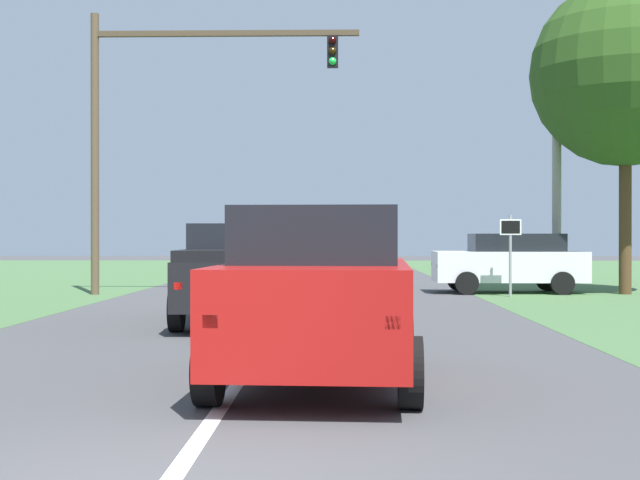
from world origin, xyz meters
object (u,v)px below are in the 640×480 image
(red_suv_near, at_px, (319,292))
(keep_moving_sign, at_px, (510,244))
(traffic_light, at_px, (162,109))
(oak_tree_right, at_px, (625,73))
(pickup_truck_lead, at_px, (238,273))
(crossing_suv_far, at_px, (510,262))
(utility_pole_right, at_px, (557,161))

(red_suv_near, distance_m, keep_moving_sign, 15.33)
(traffic_light, xyz_separation_m, oak_tree_right, (13.59, 0.51, 1.10))
(pickup_truck_lead, bearing_deg, traffic_light, 111.11)
(pickup_truck_lead, bearing_deg, oak_tree_right, 39.96)
(oak_tree_right, bearing_deg, pickup_truck_lead, -140.04)
(pickup_truck_lead, xyz_separation_m, keep_moving_sign, (6.81, 7.51, 0.50))
(keep_moving_sign, bearing_deg, oak_tree_right, 18.69)
(red_suv_near, relative_size, keep_moving_sign, 1.95)
(pickup_truck_lead, height_order, crossing_suv_far, pickup_truck_lead)
(traffic_light, distance_m, crossing_suv_far, 11.32)
(oak_tree_right, bearing_deg, red_suv_near, -118.88)
(traffic_light, height_order, crossing_suv_far, traffic_light)
(traffic_light, height_order, utility_pole_right, traffic_light)
(pickup_truck_lead, height_order, keep_moving_sign, keep_moving_sign)
(traffic_light, relative_size, oak_tree_right, 0.88)
(oak_tree_right, bearing_deg, keep_moving_sign, -161.31)
(red_suv_near, bearing_deg, pickup_truck_lead, 104.24)
(red_suv_near, height_order, pickup_truck_lead, red_suv_near)
(keep_moving_sign, relative_size, oak_tree_right, 0.25)
(crossing_suv_far, bearing_deg, utility_pole_right, 30.05)
(red_suv_near, bearing_deg, crossing_suv_far, 71.65)
(traffic_light, relative_size, utility_pole_right, 1.01)
(traffic_light, distance_m, utility_pole_right, 12.21)
(keep_moving_sign, relative_size, crossing_suv_far, 0.52)
(oak_tree_right, bearing_deg, crossing_suv_far, 169.94)
(red_suv_near, relative_size, traffic_light, 0.55)
(pickup_truck_lead, xyz_separation_m, traffic_light, (-3.17, 8.22, 4.43))
(pickup_truck_lead, xyz_separation_m, crossing_suv_far, (7.16, 9.31, -0.05))
(crossing_suv_far, bearing_deg, traffic_light, -174.00)
(keep_moving_sign, bearing_deg, utility_pole_right, 54.21)
(red_suv_near, relative_size, oak_tree_right, 0.49)
(red_suv_near, bearing_deg, utility_pole_right, 67.79)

